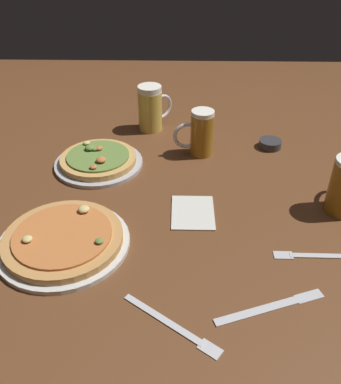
{
  "coord_description": "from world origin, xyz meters",
  "views": [
    {
      "loc": [
        0.02,
        -0.93,
        0.67
      ],
      "look_at": [
        0.0,
        0.0,
        0.02
      ],
      "focal_mm": 39.03,
      "sensor_mm": 36.0,
      "label": 1
    }
  ],
  "objects_px": {
    "beer_mug_dark": "(151,108)",
    "fork_left": "(316,255)",
    "ramekin_butter": "(270,144)",
    "fork_spare": "(173,325)",
    "napkin_folded": "(193,212)",
    "beer_mug_amber": "(200,133)",
    "knife_right": "(271,307)",
    "pizza_plate_far": "(98,160)",
    "pizza_plate_near": "(63,240)"
  },
  "relations": [
    {
      "from": "beer_mug_amber",
      "to": "ramekin_butter",
      "type": "distance_m",
      "value": 0.25
    },
    {
      "from": "pizza_plate_near",
      "to": "ramekin_butter",
      "type": "bearing_deg",
      "value": 40.75
    },
    {
      "from": "beer_mug_dark",
      "to": "beer_mug_amber",
      "type": "distance_m",
      "value": 0.24
    },
    {
      "from": "pizza_plate_near",
      "to": "fork_left",
      "type": "xyz_separation_m",
      "value": [
        0.59,
        -0.02,
        -0.01
      ]
    },
    {
      "from": "ramekin_butter",
      "to": "napkin_folded",
      "type": "bearing_deg",
      "value": -126.04
    },
    {
      "from": "napkin_folded",
      "to": "fork_spare",
      "type": "xyz_separation_m",
      "value": [
        -0.05,
        -0.36,
        -0.0
      ]
    },
    {
      "from": "beer_mug_dark",
      "to": "knife_right",
      "type": "bearing_deg",
      "value": -70.15
    },
    {
      "from": "beer_mug_dark",
      "to": "napkin_folded",
      "type": "xyz_separation_m",
      "value": [
        0.14,
        -0.49,
        -0.07
      ]
    },
    {
      "from": "napkin_folded",
      "to": "knife_right",
      "type": "bearing_deg",
      "value": -63.85
    },
    {
      "from": "pizza_plate_near",
      "to": "ramekin_butter",
      "type": "distance_m",
      "value": 0.76
    },
    {
      "from": "beer_mug_dark",
      "to": "beer_mug_amber",
      "type": "relative_size",
      "value": 1.07
    },
    {
      "from": "beer_mug_dark",
      "to": "fork_spare",
      "type": "distance_m",
      "value": 0.86
    },
    {
      "from": "knife_right",
      "to": "ramekin_butter",
      "type": "bearing_deg",
      "value": 80.47
    },
    {
      "from": "ramekin_butter",
      "to": "fork_spare",
      "type": "distance_m",
      "value": 0.78
    },
    {
      "from": "ramekin_butter",
      "to": "napkin_folded",
      "type": "relative_size",
      "value": 0.51
    },
    {
      "from": "pizza_plate_near",
      "to": "beer_mug_amber",
      "type": "height_order",
      "value": "beer_mug_amber"
    },
    {
      "from": "fork_left",
      "to": "fork_spare",
      "type": "bearing_deg",
      "value": -148.54
    },
    {
      "from": "pizza_plate_far",
      "to": "fork_left",
      "type": "relative_size",
      "value": 1.32
    },
    {
      "from": "beer_mug_amber",
      "to": "fork_spare",
      "type": "relative_size",
      "value": 0.76
    },
    {
      "from": "pizza_plate_far",
      "to": "beer_mug_amber",
      "type": "distance_m",
      "value": 0.33
    },
    {
      "from": "beer_mug_amber",
      "to": "ramekin_butter",
      "type": "relative_size",
      "value": 2.03
    },
    {
      "from": "pizza_plate_near",
      "to": "beer_mug_amber",
      "type": "relative_size",
      "value": 2.1
    },
    {
      "from": "fork_left",
      "to": "fork_spare",
      "type": "xyz_separation_m",
      "value": [
        -0.33,
        -0.2,
        -0.0
      ]
    },
    {
      "from": "fork_left",
      "to": "fork_spare",
      "type": "relative_size",
      "value": 1.04
    },
    {
      "from": "fork_left",
      "to": "knife_right",
      "type": "distance_m",
      "value": 0.2
    },
    {
      "from": "pizza_plate_far",
      "to": "fork_spare",
      "type": "xyz_separation_m",
      "value": [
        0.24,
        -0.59,
        -0.01
      ]
    },
    {
      "from": "beer_mug_dark",
      "to": "fork_left",
      "type": "xyz_separation_m",
      "value": [
        0.42,
        -0.65,
        -0.08
      ]
    },
    {
      "from": "beer_mug_dark",
      "to": "fork_spare",
      "type": "xyz_separation_m",
      "value": [
        0.09,
        -0.85,
        -0.08
      ]
    },
    {
      "from": "ramekin_butter",
      "to": "pizza_plate_far",
      "type": "bearing_deg",
      "value": -167.14
    },
    {
      "from": "beer_mug_dark",
      "to": "napkin_folded",
      "type": "distance_m",
      "value": 0.52
    },
    {
      "from": "pizza_plate_far",
      "to": "napkin_folded",
      "type": "bearing_deg",
      "value": -39.54
    },
    {
      "from": "ramekin_butter",
      "to": "fork_left",
      "type": "xyz_separation_m",
      "value": [
        0.02,
        -0.52,
        -0.01
      ]
    },
    {
      "from": "napkin_folded",
      "to": "beer_mug_amber",
      "type": "bearing_deg",
      "value": 84.86
    },
    {
      "from": "napkin_folded",
      "to": "pizza_plate_far",
      "type": "bearing_deg",
      "value": 140.46
    },
    {
      "from": "ramekin_butter",
      "to": "napkin_folded",
      "type": "distance_m",
      "value": 0.45
    },
    {
      "from": "beer_mug_dark",
      "to": "ramekin_butter",
      "type": "bearing_deg",
      "value": -17.95
    },
    {
      "from": "pizza_plate_far",
      "to": "beer_mug_amber",
      "type": "bearing_deg",
      "value": 13.97
    },
    {
      "from": "fork_left",
      "to": "knife_right",
      "type": "relative_size",
      "value": 0.87
    },
    {
      "from": "beer_mug_amber",
      "to": "ramekin_butter",
      "type": "height_order",
      "value": "beer_mug_amber"
    },
    {
      "from": "fork_left",
      "to": "pizza_plate_near",
      "type": "bearing_deg",
      "value": 177.59
    },
    {
      "from": "knife_right",
      "to": "fork_left",
      "type": "bearing_deg",
      "value": 49.51
    },
    {
      "from": "napkin_folded",
      "to": "fork_left",
      "type": "xyz_separation_m",
      "value": [
        0.28,
        -0.16,
        -0.0
      ]
    },
    {
      "from": "pizza_plate_near",
      "to": "beer_mug_amber",
      "type": "bearing_deg",
      "value": 52.89
    },
    {
      "from": "beer_mug_amber",
      "to": "knife_right",
      "type": "bearing_deg",
      "value": -78.85
    },
    {
      "from": "pizza_plate_far",
      "to": "fork_spare",
      "type": "relative_size",
      "value": 1.38
    },
    {
      "from": "fork_spare",
      "to": "knife_right",
      "type": "bearing_deg",
      "value": 13.82
    },
    {
      "from": "pizza_plate_near",
      "to": "napkin_folded",
      "type": "bearing_deg",
      "value": 23.02
    },
    {
      "from": "pizza_plate_near",
      "to": "fork_spare",
      "type": "bearing_deg",
      "value": -40.56
    },
    {
      "from": "beer_mug_dark",
      "to": "ramekin_butter",
      "type": "xyz_separation_m",
      "value": [
        0.4,
        -0.13,
        -0.07
      ]
    },
    {
      "from": "ramekin_butter",
      "to": "pizza_plate_near",
      "type": "bearing_deg",
      "value": -139.25
    }
  ]
}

